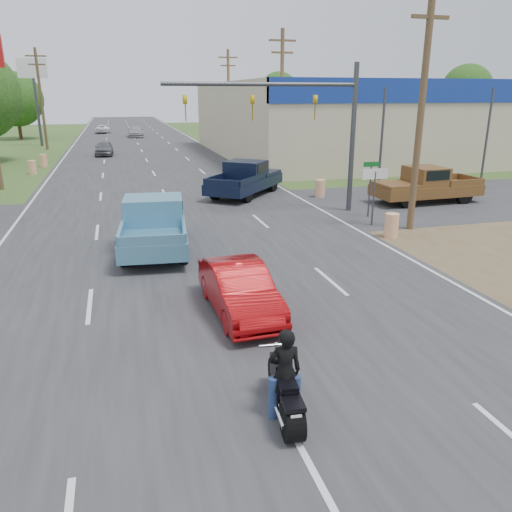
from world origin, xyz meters
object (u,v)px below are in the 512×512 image
object	(u,v)px
motorcycle	(285,395)
distant_car_grey	(104,148)
brown_pickup	(424,185)
distant_car_silver	(136,132)
blue_pickup	(154,223)
navy_pickup	(246,178)
rider	(285,377)
distant_car_white	(103,129)
red_convertible	(239,290)

from	to	relation	value
motorcycle	distant_car_grey	world-z (taller)	distant_car_grey
brown_pickup	distant_car_silver	xyz separation A→B (m)	(-12.98, 48.10, -0.26)
brown_pickup	distant_car_silver	world-z (taller)	brown_pickup
motorcycle	blue_pickup	distance (m)	11.35
blue_pickup	navy_pickup	size ratio (longest dim) A/B	1.02
navy_pickup	distant_car_grey	xyz separation A→B (m)	(-8.17, 22.47, -0.32)
rider	blue_pickup	size ratio (longest dim) A/B	0.27
blue_pickup	distant_car_grey	bearing A→B (deg)	99.80
blue_pickup	distant_car_white	bearing A→B (deg)	98.36
motorcycle	rider	world-z (taller)	rider
distant_car_silver	distant_car_grey	bearing A→B (deg)	-99.94
red_convertible	motorcycle	size ratio (longest dim) A/B	1.87
red_convertible	distant_car_silver	bearing A→B (deg)	87.80
rider	distant_car_grey	size ratio (longest dim) A/B	0.42
red_convertible	distant_car_grey	world-z (taller)	distant_car_grey
distant_car_grey	distant_car_white	distance (m)	29.54
blue_pickup	brown_pickup	world-z (taller)	blue_pickup
motorcycle	rider	size ratio (longest dim) A/B	1.32
distant_car_white	motorcycle	bearing A→B (deg)	97.12
brown_pickup	motorcycle	bearing A→B (deg)	137.96
red_convertible	navy_pickup	distance (m)	16.40
red_convertible	distant_car_silver	size ratio (longest dim) A/B	0.83
distant_car_silver	distant_car_white	bearing A→B (deg)	117.68
rider	blue_pickup	world-z (taller)	blue_pickup
red_convertible	brown_pickup	bearing A→B (deg)	38.75
distant_car_grey	brown_pickup	bearing A→B (deg)	-55.80
rider	brown_pickup	xyz separation A→B (m)	(13.19, 15.83, 0.14)
distant_car_white	distant_car_grey	bearing A→B (deg)	94.88
red_convertible	blue_pickup	xyz separation A→B (m)	(-1.68, 6.60, 0.33)
red_convertible	rider	xyz separation A→B (m)	(-0.29, -4.60, 0.15)
red_convertible	blue_pickup	distance (m)	6.82
blue_pickup	navy_pickup	xyz separation A→B (m)	(5.93, 9.24, -0.01)
brown_pickup	distant_car_white	xyz separation A→B (m)	(-17.37, 56.62, -0.39)
red_convertible	blue_pickup	world-z (taller)	blue_pickup
blue_pickup	navy_pickup	world-z (taller)	blue_pickup
red_convertible	navy_pickup	bearing A→B (deg)	72.72
motorcycle	distant_car_white	bearing A→B (deg)	98.79
distant_car_silver	blue_pickup	bearing A→B (deg)	-91.31
navy_pickup	red_convertible	bearing A→B (deg)	-65.14
red_convertible	distant_car_white	world-z (taller)	red_convertible
motorcycle	brown_pickup	world-z (taller)	brown_pickup
motorcycle	rider	xyz separation A→B (m)	(0.01, 0.06, 0.34)
red_convertible	navy_pickup	xyz separation A→B (m)	(4.24, 15.84, 0.32)
distant_car_grey	distant_car_silver	xyz separation A→B (m)	(3.84, 21.01, 0.03)
blue_pickup	distant_car_white	size ratio (longest dim) A/B	1.46
rider	brown_pickup	distance (m)	20.61
distant_car_silver	red_convertible	bearing A→B (deg)	-89.49
blue_pickup	brown_pickup	bearing A→B (deg)	23.36
motorcycle	brown_pickup	xyz separation A→B (m)	(13.20, 15.88, 0.48)
motorcycle	navy_pickup	world-z (taller)	navy_pickup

